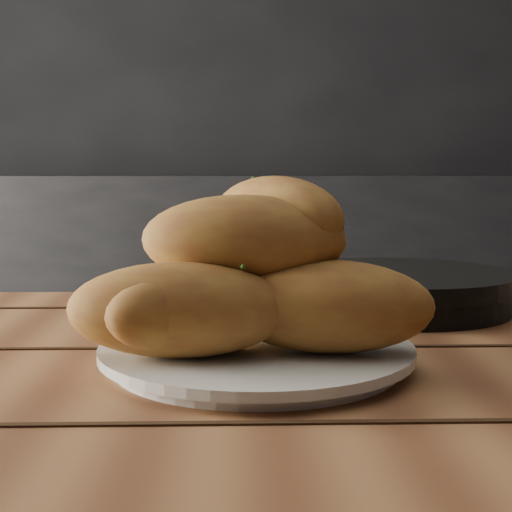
{
  "coord_description": "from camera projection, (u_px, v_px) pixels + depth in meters",
  "views": [
    {
      "loc": [
        0.41,
        -1.08,
        0.91
      ],
      "look_at": [
        0.43,
        -0.48,
        0.84
      ],
      "focal_mm": 50.0,
      "sensor_mm": 36.0,
      "label": 1
    }
  ],
  "objects": [
    {
      "name": "bread_rolls",
      "position": [
        246.0,
        278.0,
        0.59
      ],
      "size": [
        0.29,
        0.26,
        0.14
      ],
      "color": "#A4782D",
      "rests_on": "plate"
    },
    {
      "name": "skillet",
      "position": [
        400.0,
        289.0,
        0.85
      ],
      "size": [
        0.41,
        0.27,
        0.05
      ],
      "color": "black",
      "rests_on": "table"
    },
    {
      "name": "counter",
      "position": [
        133.0,
        291.0,
        2.8
      ],
      "size": [
        2.8,
        0.6,
        0.9
      ],
      "primitive_type": "cube",
      "color": "black",
      "rests_on": "ground"
    },
    {
      "name": "back_wall",
      "position": [
        139.0,
        68.0,
        3.0
      ],
      "size": [
        4.0,
        0.04,
        2.7
      ],
      "primitive_type": "cube",
      "color": "black",
      "rests_on": "ground"
    },
    {
      "name": "table",
      "position": [
        320.0,
        496.0,
        0.57
      ],
      "size": [
        1.62,
        0.84,
        0.75
      ],
      "color": "#925D36",
      "rests_on": "ground"
    },
    {
      "name": "plate",
      "position": [
        257.0,
        354.0,
        0.6
      ],
      "size": [
        0.26,
        0.26,
        0.02
      ],
      "color": "silver",
      "rests_on": "table"
    }
  ]
}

